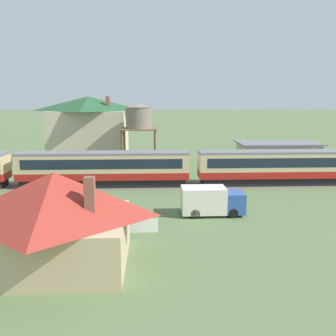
{
  "coord_description": "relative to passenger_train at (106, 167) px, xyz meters",
  "views": [
    {
      "loc": [
        -1.12,
        -40.11,
        9.72
      ],
      "look_at": [
        0.72,
        1.21,
        1.71
      ],
      "focal_mm": 38.0,
      "sensor_mm": 36.0,
      "label": 1
    }
  ],
  "objects": [
    {
      "name": "station_house_dark_green_roof",
      "position": [
        -4.46,
        15.77,
        3.05
      ],
      "size": [
        12.27,
        9.63,
        10.17
      ],
      "color": "beige",
      "rests_on": "ground_plane"
    },
    {
      "name": "ground_plane",
      "position": [
        6.37,
        0.39,
        -2.18
      ],
      "size": [
        600.0,
        600.0,
        0.0
      ],
      "primitive_type": "plane",
      "color": "#566B42"
    },
    {
      "name": "parked_car_green",
      "position": [
        -6.12,
        -8.48,
        -1.53
      ],
      "size": [
        4.59,
        1.96,
        1.36
      ],
      "rotation": [
        0.0,
        0.0,
        0.02
      ],
      "color": "#287A38",
      "rests_on": "ground_plane"
    },
    {
      "name": "cottage_red_roof",
      "position": [
        -0.43,
        -19.58,
        0.75
      ],
      "size": [
        8.75,
        7.31,
        5.62
      ],
      "color": "tan",
      "rests_on": "ground_plane"
    },
    {
      "name": "passenger_train",
      "position": [
        0.0,
        0.0,
        0.0
      ],
      "size": [
        60.16,
        2.88,
        3.92
      ],
      "color": "#AD1E19",
      "rests_on": "ground_plane"
    },
    {
      "name": "parked_car_white",
      "position": [
        0.33,
        -11.72,
        -1.53
      ],
      "size": [
        4.38,
        2.1,
        1.36
      ],
      "rotation": [
        0.0,
        0.0,
        -0.09
      ],
      "color": "white",
      "rests_on": "ground_plane"
    },
    {
      "name": "station_building",
      "position": [
        22.97,
        9.29,
        -0.26
      ],
      "size": [
        11.32,
        7.61,
        3.78
      ],
      "color": "#BCB293",
      "rests_on": "ground_plane"
    },
    {
      "name": "railway_track",
      "position": [
        -6.55,
        0.0,
        -2.17
      ],
      "size": [
        104.69,
        3.6,
        0.04
      ],
      "color": "#665B51",
      "rests_on": "ground_plane"
    },
    {
      "name": "water_tower",
      "position": [
        3.45,
        8.79,
        5.03
      ],
      "size": [
        4.83,
        4.83,
        9.16
      ],
      "color": "brown",
      "rests_on": "ground_plane"
    },
    {
      "name": "delivery_truck_blue",
      "position": [
        10.2,
        -10.77,
        -0.93
      ],
      "size": [
        5.32,
        2.17,
        2.43
      ],
      "color": "#2D519E",
      "rests_on": "ground_plane"
    }
  ]
}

